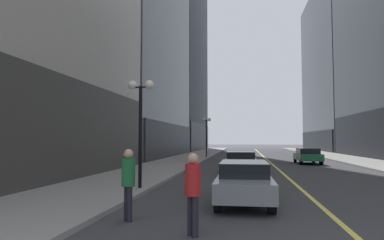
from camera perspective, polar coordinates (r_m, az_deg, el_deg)
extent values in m
plane|color=#38383A|center=(38.98, 12.21, -6.25)|extent=(200.00, 200.00, 0.00)
cube|color=gray|center=(39.35, 0.06, -6.19)|extent=(4.50, 78.00, 0.15)
cube|color=gray|center=(40.32, 24.06, -5.84)|extent=(4.50, 78.00, 0.15)
cube|color=#E5D64C|center=(38.98, 12.21, -6.25)|extent=(0.16, 70.00, 0.01)
cube|color=#3A3935|center=(17.01, -20.39, -1.60)|extent=(0.50, 20.90, 5.00)
cube|color=slate|center=(43.22, -11.37, 15.62)|extent=(12.04, 24.00, 32.05)
cube|color=#212327|center=(39.24, -3.45, -3.49)|extent=(0.50, 22.80, 3.85)
cube|color=black|center=(64.39, 1.35, -2.91)|extent=(0.50, 24.70, 5.00)
cube|color=black|center=(40.48, 27.38, -2.31)|extent=(0.50, 22.80, 5.00)
cube|color=#4C515B|center=(67.67, 24.63, 7.82)|extent=(11.26, 26.00, 29.53)
cube|color=black|center=(65.15, 20.21, -3.35)|extent=(0.50, 24.70, 3.54)
cube|color=slate|center=(11.28, 8.80, -10.71)|extent=(1.75, 4.42, 0.55)
cube|color=black|center=(11.45, 8.77, -8.21)|extent=(1.53, 2.48, 0.50)
cylinder|color=black|center=(9.83, 13.33, -13.39)|extent=(0.22, 0.64, 0.64)
cylinder|color=black|center=(9.82, 4.44, -13.48)|extent=(0.22, 0.64, 0.64)
cylinder|color=black|center=(12.87, 12.12, -10.98)|extent=(0.22, 0.64, 0.64)
cylinder|color=black|center=(12.86, 5.40, -11.04)|extent=(0.22, 0.64, 0.64)
cube|color=yellow|center=(20.69, 8.24, -7.32)|extent=(1.91, 4.17, 0.55)
cube|color=black|center=(20.87, 8.23, -5.98)|extent=(1.66, 2.34, 0.50)
cylinder|color=black|center=(19.28, 10.69, -8.41)|extent=(0.23, 0.64, 0.64)
cylinder|color=black|center=(19.28, 5.83, -8.45)|extent=(0.23, 0.64, 0.64)
cylinder|color=black|center=(22.17, 10.35, -7.74)|extent=(0.23, 0.64, 0.64)
cylinder|color=black|center=(22.17, 6.13, -7.78)|extent=(0.23, 0.64, 0.64)
cube|color=#196038|center=(30.51, 18.90, -5.87)|extent=(1.83, 4.36, 0.55)
cube|color=black|center=(30.28, 18.96, -4.99)|extent=(1.60, 2.44, 0.50)
cylinder|color=black|center=(31.90, 17.02, -6.28)|extent=(0.22, 0.64, 0.64)
cylinder|color=black|center=(32.17, 19.80, -6.20)|extent=(0.22, 0.64, 0.64)
cylinder|color=black|center=(28.89, 17.93, -6.59)|extent=(0.22, 0.64, 0.64)
cylinder|color=black|center=(29.19, 20.98, -6.50)|extent=(0.22, 0.64, 0.64)
cylinder|color=black|center=(7.40, 0.55, -16.01)|extent=(0.14, 0.14, 0.86)
cylinder|color=black|center=(7.52, -0.23, -15.80)|extent=(0.14, 0.14, 0.86)
cylinder|color=#B21E1E|center=(7.33, 0.15, -10.06)|extent=(0.48, 0.48, 0.68)
sphere|color=tan|center=(7.29, 0.15, -6.51)|extent=(0.23, 0.23, 0.23)
cylinder|color=black|center=(8.98, -10.97, -13.62)|extent=(0.14, 0.14, 0.88)
cylinder|color=black|center=(8.84, -10.51, -13.79)|extent=(0.14, 0.14, 0.88)
cylinder|color=#1E6633|center=(8.80, -10.69, -8.66)|extent=(0.48, 0.48, 0.70)
sphere|color=tan|center=(8.77, -10.65, -5.62)|extent=(0.24, 0.24, 0.24)
cylinder|color=black|center=(13.59, -8.73, -3.08)|extent=(0.14, 0.14, 4.20)
cylinder|color=black|center=(13.75, -8.65, 5.50)|extent=(0.80, 0.06, 0.06)
sphere|color=white|center=(13.87, -10.04, 5.85)|extent=(0.36, 0.36, 0.36)
sphere|color=white|center=(13.66, -7.24, 5.96)|extent=(0.36, 0.36, 0.36)
cylinder|color=black|center=(37.11, 2.43, -3.23)|extent=(0.14, 0.14, 4.20)
cylinder|color=black|center=(37.17, 2.42, -0.07)|extent=(0.80, 0.06, 0.06)
sphere|color=white|center=(37.21, 1.89, 0.08)|extent=(0.36, 0.36, 0.36)
sphere|color=white|center=(37.14, 2.96, 0.09)|extent=(0.36, 0.36, 0.36)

